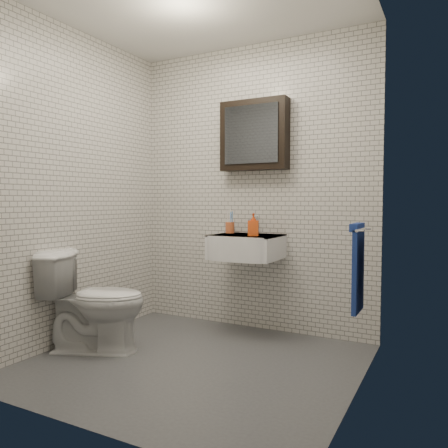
# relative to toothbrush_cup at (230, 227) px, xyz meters

# --- Properties ---
(ground) EXTENTS (2.20, 2.00, 0.01)m
(ground) POSITION_rel_toothbrush_cup_xyz_m (0.16, -0.89, -0.90)
(ground) COLOR #494B50
(ground) RESTS_ON ground
(room_shell) EXTENTS (2.22, 2.02, 2.51)m
(room_shell) POSITION_rel_toothbrush_cup_xyz_m (0.16, -0.89, 0.56)
(room_shell) COLOR silver
(room_shell) RESTS_ON ground
(washbasin) EXTENTS (0.55, 0.50, 0.20)m
(washbasin) POSITION_rel_toothbrush_cup_xyz_m (0.21, -0.16, -0.15)
(washbasin) COLOR white
(washbasin) RESTS_ON room_shell
(faucet) EXTENTS (0.06, 0.20, 0.15)m
(faucet) POSITION_rel_toothbrush_cup_xyz_m (0.21, 0.04, 0.01)
(faucet) COLOR silver
(faucet) RESTS_ON washbasin
(mirror_cabinet) EXTENTS (0.60, 0.15, 0.60)m
(mirror_cabinet) POSITION_rel_toothbrush_cup_xyz_m (0.21, 0.04, 0.80)
(mirror_cabinet) COLOR black
(mirror_cabinet) RESTS_ON room_shell
(towel_rail) EXTENTS (0.09, 0.30, 0.58)m
(towel_rail) POSITION_rel_toothbrush_cup_xyz_m (1.21, -0.54, -0.18)
(towel_rail) COLOR silver
(towel_rail) RESTS_ON room_shell
(toothbrush_cup) EXTENTS (0.09, 0.09, 0.22)m
(toothbrush_cup) POSITION_rel_toothbrush_cup_xyz_m (0.00, 0.00, 0.00)
(toothbrush_cup) COLOR #D06034
(toothbrush_cup) RESTS_ON washbasin
(soap_bottle) EXTENTS (0.11, 0.11, 0.19)m
(soap_bottle) POSITION_rel_toothbrush_cup_xyz_m (0.31, -0.20, 0.04)
(soap_bottle) COLOR orange
(soap_bottle) RESTS_ON washbasin
(toilet) EXTENTS (0.86, 0.69, 0.77)m
(toilet) POSITION_rel_toothbrush_cup_xyz_m (-0.64, -1.01, -0.52)
(toilet) COLOR white
(toilet) RESTS_ON ground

